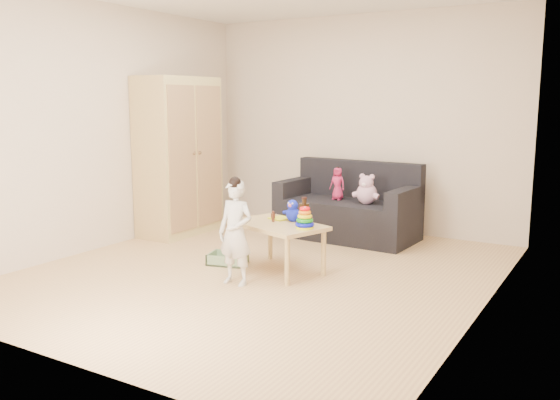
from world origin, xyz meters
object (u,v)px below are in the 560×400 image
Objects in this scene: wardrobe at (179,156)px; play_table at (278,247)px; sofa at (347,219)px; toddler at (236,234)px.

wardrobe reaches higher than play_table.
wardrobe is 1.18× the size of sofa.
wardrobe is 2.23m from toddler.
toddler reaches higher than play_table.
play_table is at bearing 78.73° from toddler.
wardrobe is 2.13m from play_table.
toddler reaches higher than sofa.
wardrobe is at bearing -153.96° from sofa.
wardrobe is 2.12m from sofa.
sofa is 2.11m from toddler.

